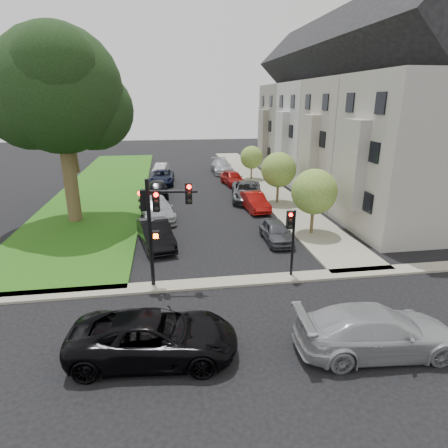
{
  "coord_description": "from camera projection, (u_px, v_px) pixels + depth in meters",
  "views": [
    {
      "loc": [
        -2.93,
        -13.94,
        8.41
      ],
      "look_at": [
        0.0,
        5.0,
        2.0
      ],
      "focal_mm": 30.0,
      "sensor_mm": 36.0,
      "label": 1
    }
  ],
  "objects": [
    {
      "name": "car_parked_1",
      "position": [
        254.0,
        202.0,
        29.65
      ],
      "size": [
        1.9,
        4.38,
        1.4
      ],
      "primitive_type": "imported",
      "rotation": [
        0.0,
        0.0,
        0.1
      ],
      "color": "maroon",
      "rests_on": "ground"
    },
    {
      "name": "car_parked_2",
      "position": [
        247.0,
        191.0,
        32.58
      ],
      "size": [
        3.47,
        5.97,
        1.56
      ],
      "primitive_type": "imported",
      "rotation": [
        0.0,
        0.0,
        -0.16
      ],
      "color": "#3F4247",
      "rests_on": "ground"
    },
    {
      "name": "small_tree_a",
      "position": [
        314.0,
        192.0,
        23.54
      ],
      "size": [
        2.88,
        2.88,
        4.32
      ],
      "color": "brown",
      "rests_on": "ground"
    },
    {
      "name": "car_parked_7",
      "position": [
        158.0,
        189.0,
        33.73
      ],
      "size": [
        1.9,
        4.38,
        1.47
      ],
      "primitive_type": "imported",
      "rotation": [
        0.0,
        0.0,
        0.04
      ],
      "color": "black",
      "rests_on": "ground"
    },
    {
      "name": "traffic_signal_main",
      "position": [
        158.0,
        214.0,
        16.63
      ],
      "size": [
        2.52,
        0.66,
        5.16
      ],
      "color": "black",
      "rests_on": "ground"
    },
    {
      "name": "house_a",
      "position": [
        414.0,
        124.0,
        23.26
      ],
      "size": [
        7.7,
        7.55,
        15.97
      ],
      "color": "#979695",
      "rests_on": "ground"
    },
    {
      "name": "car_cross_near",
      "position": [
        154.0,
        337.0,
        12.64
      ],
      "size": [
        5.89,
        3.15,
        1.57
      ],
      "primitive_type": "imported",
      "rotation": [
        0.0,
        0.0,
        1.47
      ],
      "color": "black",
      "rests_on": "ground"
    },
    {
      "name": "car_parked_9",
      "position": [
        161.0,
        169.0,
        43.9
      ],
      "size": [
        2.08,
        4.04,
        1.27
      ],
      "primitive_type": "imported",
      "rotation": [
        0.0,
        0.0,
        -0.2
      ],
      "color": "silver",
      "rests_on": "ground"
    },
    {
      "name": "ground",
      "position": [
        242.0,
        304.0,
        16.15
      ],
      "size": [
        140.0,
        140.0,
        0.0
      ],
      "primitive_type": "plane",
      "color": "black",
      "rests_on": "ground"
    },
    {
      "name": "sidewalk_right",
      "position": [
        260.0,
        182.0,
        39.61
      ],
      "size": [
        3.5,
        44.0,
        0.12
      ],
      "primitive_type": "cube",
      "color": "gray",
      "rests_on": "ground"
    },
    {
      "name": "house_c",
      "position": [
        320.0,
        115.0,
        37.32
      ],
      "size": [
        7.7,
        7.55,
        15.97
      ],
      "color": "#A09F9E",
      "rests_on": "ground"
    },
    {
      "name": "small_tree_c",
      "position": [
        252.0,
        157.0,
        40.27
      ],
      "size": [
        2.45,
        2.45,
        3.68
      ],
      "color": "brown",
      "rests_on": "ground"
    },
    {
      "name": "house_d",
      "position": [
        295.0,
        112.0,
        44.34
      ],
      "size": [
        7.7,
        7.55,
        15.97
      ],
      "color": "gray",
      "rests_on": "ground"
    },
    {
      "name": "car_parked_6",
      "position": [
        157.0,
        209.0,
        27.4
      ],
      "size": [
        2.98,
        5.65,
        1.56
      ],
      "primitive_type": "imported",
      "rotation": [
        0.0,
        0.0,
        0.15
      ],
      "color": "#999BA0",
      "rests_on": "ground"
    },
    {
      "name": "car_parked_4",
      "position": [
        222.0,
        166.0,
        44.64
      ],
      "size": [
        2.24,
        5.43,
        1.57
      ],
      "primitive_type": "imported",
      "rotation": [
        0.0,
        0.0,
        0.01
      ],
      "color": "#999BA0",
      "rests_on": "ground"
    },
    {
      "name": "traffic_signal_secondary",
      "position": [
        291.0,
        231.0,
        17.85
      ],
      "size": [
        0.44,
        0.35,
        3.45
      ],
      "color": "black",
      "rests_on": "ground"
    },
    {
      "name": "small_tree_b",
      "position": [
        279.0,
        170.0,
        30.79
      ],
      "size": [
        2.89,
        2.89,
        4.34
      ],
      "color": "brown",
      "rests_on": "ground"
    },
    {
      "name": "car_parked_5",
      "position": [
        156.0,
        234.0,
        22.32
      ],
      "size": [
        2.56,
        4.92,
        1.54
      ],
      "primitive_type": "imported",
      "rotation": [
        0.0,
        0.0,
        0.21
      ],
      "color": "black",
      "rests_on": "ground"
    },
    {
      "name": "car_parked_3",
      "position": [
        233.0,
        178.0,
        38.28
      ],
      "size": [
        2.35,
        4.53,
        1.47
      ],
      "primitive_type": "imported",
      "rotation": [
        0.0,
        0.0,
        0.15
      ],
      "color": "maroon",
      "rests_on": "ground"
    },
    {
      "name": "car_parked_0",
      "position": [
        276.0,
        232.0,
        23.07
      ],
      "size": [
        1.54,
        3.8,
        1.29
      ],
      "primitive_type": "imported",
      "rotation": [
        0.0,
        0.0,
        -0.0
      ],
      "color": "#3F4247",
      "rests_on": "ground"
    },
    {
      "name": "sidewalk_cross",
      "position": [
        234.0,
        282.0,
        18.01
      ],
      "size": [
        60.0,
        1.0,
        0.12
      ],
      "primitive_type": "cube",
      "color": "gray",
      "rests_on": "ground"
    },
    {
      "name": "eucalyptus",
      "position": [
        58.0,
        91.0,
        24.23
      ],
      "size": [
        9.23,
        8.38,
        13.08
      ],
      "color": "brown",
      "rests_on": "ground"
    },
    {
      "name": "car_cross_far",
      "position": [
        377.0,
        331.0,
        12.91
      ],
      "size": [
        5.76,
        2.61,
        1.64
      ],
      "primitive_type": "imported",
      "rotation": [
        0.0,
        0.0,
        1.51
      ],
      "color": "#999BA0",
      "rests_on": "ground"
    },
    {
      "name": "grass_strip",
      "position": [
        106.0,
        187.0,
        37.32
      ],
      "size": [
        8.0,
        44.0,
        0.12
      ],
      "primitive_type": "cube",
      "color": "#2C5615",
      "rests_on": "ground"
    },
    {
      "name": "house_b",
      "position": [
        356.0,
        118.0,
        30.29
      ],
      "size": [
        7.7,
        7.55,
        15.97
      ],
      "color": "#AEA78E",
      "rests_on": "ground"
    },
    {
      "name": "car_parked_8",
      "position": [
        162.0,
        177.0,
        38.86
      ],
      "size": [
        2.62,
        5.24,
        1.42
      ],
      "primitive_type": "imported",
      "rotation": [
        0.0,
        0.0,
        -0.05
      ],
      "color": "black",
      "rests_on": "ground"
    }
  ]
}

